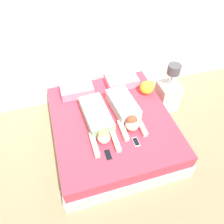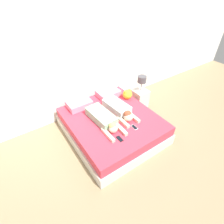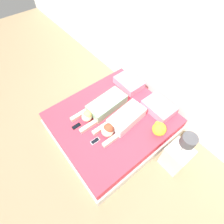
{
  "view_description": "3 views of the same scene",
  "coord_description": "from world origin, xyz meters",
  "views": [
    {
      "loc": [
        -0.63,
        -2.1,
        3.01
      ],
      "look_at": [
        0.0,
        0.0,
        0.63
      ],
      "focal_mm": 35.0,
      "sensor_mm": 36.0,
      "label": 1
    },
    {
      "loc": [
        -1.61,
        -2.37,
        2.93
      ],
      "look_at": [
        0.0,
        0.0,
        0.63
      ],
      "focal_mm": 28.0,
      "sensor_mm": 36.0,
      "label": 2
    },
    {
      "loc": [
        1.36,
        -1.1,
        3.05
      ],
      "look_at": [
        0.0,
        0.0,
        0.63
      ],
      "focal_mm": 28.0,
      "sensor_mm": 36.0,
      "label": 3
    }
  ],
  "objects": [
    {
      "name": "plush_toy",
      "position": [
        0.73,
        0.4,
        0.6
      ],
      "size": [
        0.23,
        0.23,
        0.24
      ],
      "color": "yellow",
      "rests_on": "bed"
    },
    {
      "name": "pillow_head_right",
      "position": [
        0.4,
        0.76,
        0.56
      ],
      "size": [
        0.54,
        0.39,
        0.15
      ],
      "color": "pink",
      "rests_on": "bed"
    },
    {
      "name": "pillow_head_left",
      "position": [
        -0.4,
        0.76,
        0.56
      ],
      "size": [
        0.54,
        0.39,
        0.15
      ],
      "color": "pink",
      "rests_on": "bed"
    },
    {
      "name": "nightstand",
      "position": [
        1.18,
        0.41,
        0.33
      ],
      "size": [
        0.36,
        0.36,
        0.95
      ],
      "color": "beige",
      "rests_on": "ground_plane"
    },
    {
      "name": "person_right",
      "position": [
        0.22,
        0.03,
        0.58
      ],
      "size": [
        0.39,
        0.95,
        0.23
      ],
      "color": "silver",
      "rests_on": "bed"
    },
    {
      "name": "bed",
      "position": [
        0.0,
        0.0,
        0.24
      ],
      "size": [
        1.84,
        2.03,
        0.48
      ],
      "color": "beige",
      "rests_on": "ground_plane"
    },
    {
      "name": "wall_back",
      "position": [
        0.0,
        1.17,
        1.3
      ],
      "size": [
        12.0,
        0.06,
        2.6
      ],
      "color": "white",
      "rests_on": "ground_plane"
    },
    {
      "name": "ground_plane",
      "position": [
        0.0,
        0.0,
        0.0
      ],
      "size": [
        12.0,
        12.0,
        0.0
      ],
      "primitive_type": "plane",
      "color": "#9E8460"
    },
    {
      "name": "cell_phone_right",
      "position": [
        0.2,
        -0.51,
        0.49
      ],
      "size": [
        0.07,
        0.16,
        0.01
      ],
      "color": "silver",
      "rests_on": "bed"
    },
    {
      "name": "person_left",
      "position": [
        -0.23,
        -0.03,
        0.57
      ],
      "size": [
        0.4,
        1.05,
        0.21
      ],
      "color": "#8CBF99",
      "rests_on": "bed"
    },
    {
      "name": "cell_phone_left",
      "position": [
        -0.23,
        -0.6,
        0.49
      ],
      "size": [
        0.07,
        0.16,
        0.01
      ],
      "color": "black",
      "rests_on": "bed"
    }
  ]
}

